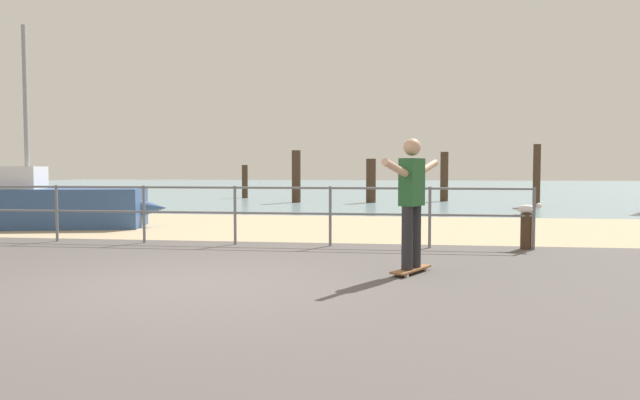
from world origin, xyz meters
TOP-DOWN VIEW (x-y plane):
  - ground_plane at (0.00, -1.00)m, footprint 24.00×10.00m
  - beach_strip at (0.00, 7.00)m, footprint 24.00×6.00m
  - sea_surface at (0.00, 35.00)m, footprint 72.00×50.00m
  - railing_fence at (-2.11, 3.60)m, footprint 13.52×0.05m
  - sailboat at (-5.40, 5.89)m, footprint 5.07×2.37m
  - skateboard at (2.59, 1.11)m, footprint 0.54×0.80m
  - skateboarder at (2.59, 1.11)m, footprint 0.74×1.33m
  - bollard_short at (4.51, 3.66)m, footprint 0.18×0.18m
  - seagull at (4.53, 3.66)m, footprint 0.48×0.23m
  - groyne_post_0 at (-4.51, 19.48)m, footprint 0.27×0.27m
  - groyne_post_1 at (-1.60, 16.35)m, footprint 0.35×0.35m
  - groyne_post_2 at (1.31, 16.65)m, footprint 0.38×0.38m
  - groyne_post_3 at (4.22, 18.04)m, footprint 0.32×0.32m
  - groyne_post_4 at (7.13, 14.83)m, footprint 0.25×0.25m

SIDE VIEW (x-z plane):
  - ground_plane at x=0.00m, z-range -0.02..0.02m
  - beach_strip at x=0.00m, z-range -0.02..0.02m
  - sea_surface at x=0.00m, z-range -0.02..0.02m
  - skateboard at x=2.59m, z-range 0.03..0.11m
  - bollard_short at x=4.51m, z-range 0.00..0.61m
  - sailboat at x=-5.40m, z-range -1.75..2.78m
  - seagull at x=4.53m, z-range 0.60..0.78m
  - railing_fence at x=-2.11m, z-range 0.18..1.23m
  - groyne_post_0 at x=-4.51m, z-range 0.00..1.51m
  - groyne_post_2 at x=1.31m, z-range 0.00..1.73m
  - groyne_post_3 at x=4.22m, z-range 0.00..2.02m
  - skateboarder at x=2.59m, z-range 0.19..1.84m
  - groyne_post_1 at x=-1.60m, z-range 0.00..2.06m
  - groyne_post_4 at x=7.13m, z-range 0.00..2.19m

